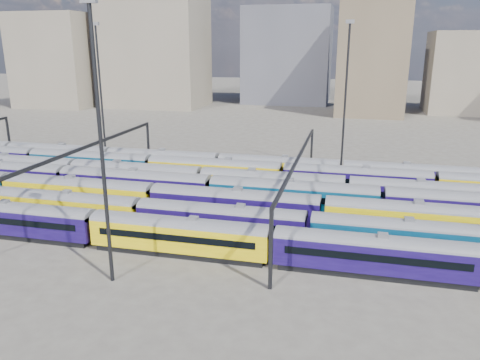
% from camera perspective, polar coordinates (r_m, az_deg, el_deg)
% --- Properties ---
extents(ground, '(500.00, 500.00, 0.00)m').
position_cam_1_polar(ground, '(64.47, -1.99, -3.52)').
color(ground, '#45413B').
rests_on(ground, ground).
extents(rake_0, '(140.19, 2.93, 4.93)m').
position_cam_1_polar(rake_0, '(47.57, 16.11, -8.28)').
color(rake_0, black).
rests_on(rake_0, ground).
extents(rake_1, '(120.47, 2.94, 4.94)m').
position_cam_1_polar(rake_1, '(57.39, -12.16, -3.69)').
color(rake_1, black).
rests_on(rake_1, ground).
extents(rake_2, '(108.50, 3.18, 5.36)m').
position_cam_1_polar(rake_2, '(58.30, -0.70, -2.76)').
color(rake_2, black).
rests_on(rake_2, ground).
extents(rake_3, '(156.90, 3.28, 5.53)m').
position_cam_1_polar(rake_3, '(68.10, -12.68, -0.26)').
color(rake_3, black).
rests_on(rake_3, ground).
extents(rake_4, '(126.03, 3.07, 5.18)m').
position_cam_1_polar(rake_4, '(66.22, 12.90, -0.92)').
color(rake_4, black).
rests_on(rake_4, ground).
extents(rake_5, '(151.79, 3.17, 5.35)m').
position_cam_1_polar(rake_5, '(73.94, -3.13, 1.35)').
color(rake_5, black).
rests_on(rake_5, ground).
extents(rake_6, '(141.28, 2.95, 4.97)m').
position_cam_1_polar(rake_6, '(76.71, 4.67, 1.72)').
color(rake_6, black).
rests_on(rake_6, ground).
extents(gantry_1, '(0.35, 40.35, 8.03)m').
position_cam_1_polar(gantry_1, '(70.44, -17.95, 3.15)').
color(gantry_1, black).
rests_on(gantry_1, ground).
extents(gantry_2, '(0.35, 40.35, 8.03)m').
position_cam_1_polar(gantry_2, '(60.64, 7.10, 1.79)').
color(gantry_2, black).
rests_on(gantry_2, ground).
extents(mast_1, '(1.40, 0.50, 25.60)m').
position_cam_1_polar(mast_1, '(93.15, -16.66, 10.78)').
color(mast_1, black).
rests_on(mast_1, ground).
extents(mast_2, '(1.40, 0.50, 25.60)m').
position_cam_1_polar(mast_2, '(42.95, -16.65, 5.03)').
color(mast_2, black).
rests_on(mast_2, ground).
extents(mast_3, '(1.40, 0.50, 25.60)m').
position_cam_1_polar(mast_3, '(82.78, 12.76, 10.44)').
color(mast_3, black).
rests_on(mast_3, ground).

